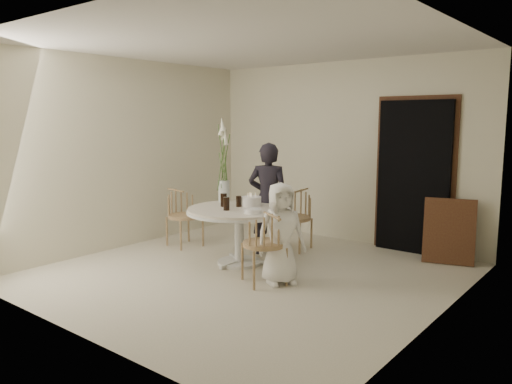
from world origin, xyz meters
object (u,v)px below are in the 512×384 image
Objects in this scene: girl at (268,199)px; birthday_cake at (251,201)px; flower_vase at (224,169)px; boy at (281,234)px; chair_far at (297,210)px; chair_left at (180,209)px; table at (239,217)px; chair_right at (268,239)px.

girl is 5.98× the size of birthday_cake.
boy is at bearing -22.07° from flower_vase.
girl is at bearing 94.61° from birthday_cake.
chair_far is 1.02× the size of chair_left.
flower_vase reaches higher than table.
boy is 0.99m from birthday_cake.
chair_left is (-1.33, 0.22, -0.08)m from table.
chair_right is 1.61m from flower_vase.
chair_right reaches higher than table.
boy is (0.06, 0.16, 0.03)m from chair_right.
chair_right is at bearing -40.49° from birthday_cake.
boy reaches higher than table.
table is at bearing -101.06° from birthday_cake.
chair_far is (0.12, 1.15, -0.07)m from table.
boy reaches higher than chair_right.
chair_far reaches higher than chair_right.
table is 1.58× the size of chair_far.
chair_left is 1.41m from girl.
flower_vase is at bearing 101.01° from boy.
chair_left reaches higher than table.
flower_vase is at bearing 173.89° from birthday_cake.
boy reaches higher than chair_left.
chair_far is 1.62m from boy.
flower_vase reaches higher than boy.
flower_vase is (-1.35, 0.55, 0.59)m from boy.
flower_vase is at bearing -88.21° from chair_right.
birthday_cake reaches higher than chair_far.
table is at bearing -103.52° from chair_far.
girl is at bearing 35.60° from flower_vase.
chair_far is at bearing -46.66° from chair_left.
chair_right is 1.02× the size of chair_left.
chair_far is 1.25m from flower_vase.
chair_left is 0.72× the size of flower_vase.
girl is at bearing -112.42° from chair_right.
table is 5.18× the size of birthday_cake.
chair_left is 0.54× the size of girl.
chair_far is 1.72m from chair_left.
chair_left is at bearing 170.75° from table.
table is at bearing 104.32° from boy.
girl is (-0.11, -0.54, 0.22)m from chair_far.
chair_left is 1.39m from birthday_cake.
flower_vase is (-0.53, 0.06, 0.38)m from birthday_cake.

